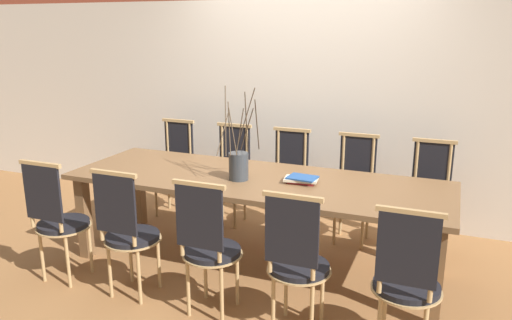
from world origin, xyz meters
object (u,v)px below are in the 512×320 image
chair_near_center (209,244)px  dining_table (256,188)px  vase_centerpiece (239,164)px  chair_far_center (287,178)px  book_stack (302,179)px

chair_near_center → dining_table: bearing=88.9°
chair_near_center → vase_centerpiece: size_ratio=1.35×
dining_table → chair_near_center: bearing=-91.1°
chair_near_center → chair_far_center: same height
dining_table → chair_near_center: (-0.02, -0.81, -0.15)m
dining_table → chair_far_center: size_ratio=3.07×
chair_near_center → vase_centerpiece: bearing=97.8°
dining_table → book_stack: (0.37, 0.02, 0.11)m
chair_far_center → book_stack: bearing=115.4°
chair_near_center → vase_centerpiece: vase_centerpiece is taller
chair_near_center → chair_far_center: size_ratio=1.00×
chair_near_center → book_stack: 0.95m
dining_table → chair_near_center: 0.82m
chair_far_center → dining_table: bearing=90.1°
book_stack → chair_far_center: bearing=115.4°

